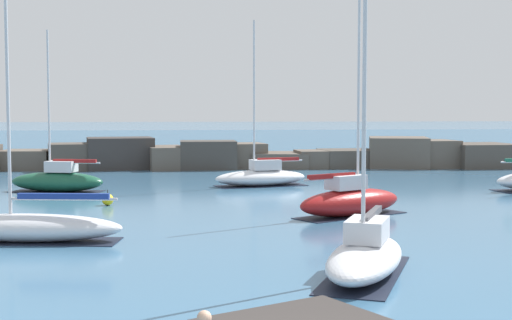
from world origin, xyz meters
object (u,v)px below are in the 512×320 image
sailboat_moored_3 (57,180)px  sailboat_moored_5 (261,176)px  sailboat_moored_1 (350,200)px  sailboat_moored_2 (26,226)px  sailboat_moored_0 (365,254)px  mooring_buoy_orange_near (108,199)px

sailboat_moored_3 → sailboat_moored_5: sailboat_moored_5 is taller
sailboat_moored_1 → sailboat_moored_5: 13.43m
sailboat_moored_2 → sailboat_moored_1: bearing=21.0°
sailboat_moored_0 → sailboat_moored_3: 25.69m
sailboat_moored_0 → sailboat_moored_2: bearing=149.9°
sailboat_moored_2 → sailboat_moored_3: sailboat_moored_2 is taller
sailboat_moored_3 → mooring_buoy_orange_near: bearing=-61.0°
sailboat_moored_0 → mooring_buoy_orange_near: size_ratio=10.85×
sailboat_moored_0 → sailboat_moored_2: size_ratio=0.81×
sailboat_moored_1 → sailboat_moored_5: size_ratio=1.01×
sailboat_moored_2 → sailboat_moored_3: (-1.64, 16.12, 0.14)m
sailboat_moored_2 → mooring_buoy_orange_near: (1.90, 9.75, -0.26)m
sailboat_moored_2 → mooring_buoy_orange_near: bearing=79.0°
sailboat_moored_1 → sailboat_moored_2: (-13.13, -5.04, -0.17)m
sailboat_moored_3 → sailboat_moored_2: bearing=-84.2°
sailboat_moored_1 → sailboat_moored_3: 18.47m
sailboat_moored_2 → sailboat_moored_5: bearing=59.9°
sailboat_moored_1 → mooring_buoy_orange_near: (-11.23, 4.71, -0.43)m
sailboat_moored_3 → mooring_buoy_orange_near: sailboat_moored_3 is taller
sailboat_moored_0 → sailboat_moored_5: sailboat_moored_5 is taller
sailboat_moored_0 → mooring_buoy_orange_near: 18.41m
sailboat_moored_0 → sailboat_moored_3: size_ratio=0.91×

